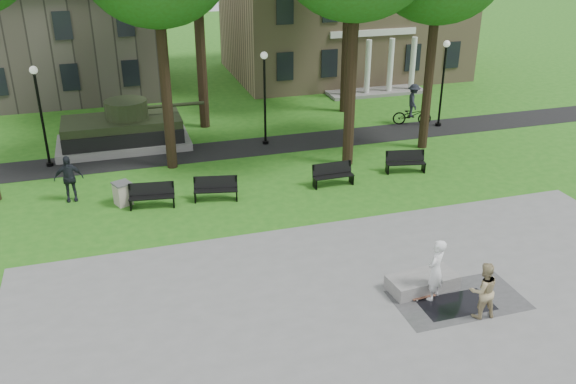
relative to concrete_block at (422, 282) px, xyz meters
name	(u,v)px	position (x,y,z in m)	size (l,w,h in m)	color
ground	(345,264)	(-1.75, 2.09, -0.24)	(120.00, 120.00, 0.00)	#246217
plaza	(415,357)	(-1.75, -2.91, -0.23)	(22.00, 16.00, 0.02)	gray
footpath	(258,146)	(-1.75, 14.09, -0.24)	(44.00, 2.60, 0.01)	black
building_right	(342,12)	(8.25, 28.08, 4.10)	(17.00, 12.00, 8.60)	#9E8460
building_left	(36,37)	(-12.75, 28.59, 3.35)	(15.00, 10.00, 7.20)	#4C443D
lamp_left	(40,109)	(-11.75, 14.39, 2.55)	(0.36, 0.36, 4.73)	black
lamp_mid	(265,91)	(-1.25, 14.39, 2.55)	(0.36, 0.36, 4.73)	black
lamp_right	(443,77)	(8.75, 14.39, 2.55)	(0.36, 0.36, 4.73)	black
tank_monument	(123,130)	(-8.21, 16.09, 0.61)	(7.45, 3.40, 2.40)	gray
puddle	(456,305)	(0.57, -1.11, -0.22)	(2.20, 1.20, 0.00)	black
concrete_block	(422,282)	(0.00, 0.00, 0.00)	(2.20, 1.00, 0.45)	gray
skateboard	(423,297)	(-0.23, -0.51, -0.19)	(0.78, 0.20, 0.07)	brown
skateboarder	(436,270)	(0.06, -0.57, 0.78)	(0.73, 0.48, 2.01)	white
friend_watching	(483,290)	(0.92, -1.79, 0.66)	(0.86, 0.67, 1.77)	tan
pedestrian_walker	(69,179)	(-10.69, 10.11, 0.73)	(1.15, 0.48, 1.96)	black
cyclist	(413,108)	(7.43, 15.04, 0.70)	(2.26, 1.38, 2.32)	black
park_bench_0	(152,195)	(-7.56, 8.53, 0.28)	(1.84, 0.76, 1.00)	black
park_bench_1	(215,188)	(-4.98, 8.44, 0.28)	(1.85, 0.87, 1.00)	black
park_bench_2	(333,174)	(0.18, 8.44, 0.28)	(1.81, 0.54, 1.00)	black
park_bench_3	(405,161)	(3.88, 8.89, 0.28)	(1.85, 0.86, 1.00)	black
trash_bin	(123,193)	(-8.66, 9.09, 0.24)	(0.86, 0.86, 0.96)	#B8A898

